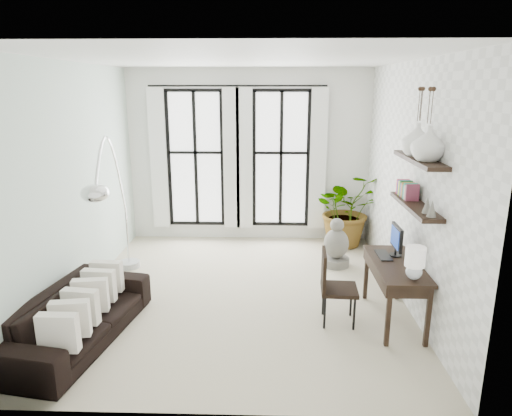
{
  "coord_description": "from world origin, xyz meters",
  "views": [
    {
      "loc": [
        0.38,
        -5.98,
        2.87
      ],
      "look_at": [
        0.2,
        0.3,
        1.19
      ],
      "focal_mm": 32.0,
      "sensor_mm": 36.0,
      "label": 1
    }
  ],
  "objects_px": {
    "desk": "(397,269)",
    "buddha": "(336,246)",
    "arc_lamp": "(110,173)",
    "plant": "(347,209)",
    "sofa": "(79,316)",
    "desk_chair": "(332,282)"
  },
  "relations": [
    {
      "from": "sofa",
      "to": "buddha",
      "type": "distance_m",
      "value": 4.06
    },
    {
      "from": "desk",
      "to": "buddha",
      "type": "distance_m",
      "value": 1.96
    },
    {
      "from": "arc_lamp",
      "to": "desk_chair",
      "type": "bearing_deg",
      "value": -12.06
    },
    {
      "from": "sofa",
      "to": "arc_lamp",
      "type": "height_order",
      "value": "arc_lamp"
    },
    {
      "from": "arc_lamp",
      "to": "buddha",
      "type": "bearing_deg",
      "value": 21.6
    },
    {
      "from": "sofa",
      "to": "desk_chair",
      "type": "bearing_deg",
      "value": -70.46
    },
    {
      "from": "desk_chair",
      "to": "buddha",
      "type": "relative_size",
      "value": 1.15
    },
    {
      "from": "sofa",
      "to": "plant",
      "type": "relative_size",
      "value": 1.53
    },
    {
      "from": "desk",
      "to": "buddha",
      "type": "relative_size",
      "value": 1.61
    },
    {
      "from": "desk",
      "to": "arc_lamp",
      "type": "height_order",
      "value": "arc_lamp"
    },
    {
      "from": "sofa",
      "to": "desk",
      "type": "height_order",
      "value": "desk"
    },
    {
      "from": "plant",
      "to": "desk_chair",
      "type": "relative_size",
      "value": 1.48
    },
    {
      "from": "plant",
      "to": "buddha",
      "type": "distance_m",
      "value": 1.16
    },
    {
      "from": "plant",
      "to": "desk",
      "type": "relative_size",
      "value": 1.06
    },
    {
      "from": "sofa",
      "to": "plant",
      "type": "xyz_separation_m",
      "value": [
        3.62,
        3.44,
        0.38
      ]
    },
    {
      "from": "sofa",
      "to": "arc_lamp",
      "type": "bearing_deg",
      "value": 4.56
    },
    {
      "from": "desk",
      "to": "arc_lamp",
      "type": "xyz_separation_m",
      "value": [
        -3.64,
        0.61,
        1.05
      ]
    },
    {
      "from": "desk_chair",
      "to": "arc_lamp",
      "type": "xyz_separation_m",
      "value": [
        -2.87,
        0.61,
        1.24
      ]
    },
    {
      "from": "sofa",
      "to": "plant",
      "type": "distance_m",
      "value": 5.01
    },
    {
      "from": "buddha",
      "to": "arc_lamp",
      "type": "bearing_deg",
      "value": -158.4
    },
    {
      "from": "desk",
      "to": "arc_lamp",
      "type": "relative_size",
      "value": 0.52
    },
    {
      "from": "desk",
      "to": "plant",
      "type": "bearing_deg",
      "value": 92.48
    }
  ]
}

